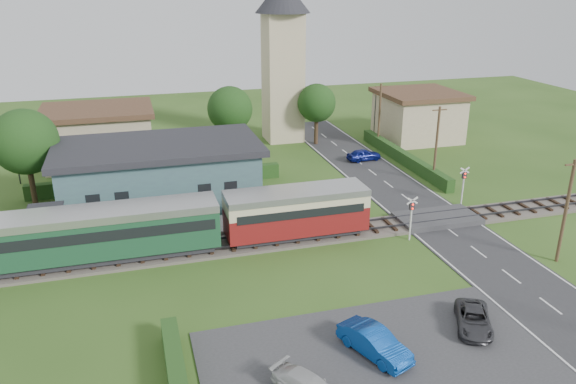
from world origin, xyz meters
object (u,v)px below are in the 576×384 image
object	(u,v)px
train	(39,239)
pedestrian_far	(76,232)
house_west	(99,135)
car_park_blue	(374,342)
station_building	(160,175)
church_tower	(283,49)
pedestrian_near	(243,212)
car_park_dark	(474,319)
car_on_road	(364,155)
house_east	(418,115)
crossing_signal_far	(464,180)
crossing_signal_near	(411,212)
equipment_hut	(47,225)

from	to	relation	value
train	pedestrian_far	distance (m)	3.33
house_west	car_park_blue	size ratio (longest dim) A/B	2.66
station_building	church_tower	xyz separation A→B (m)	(15.00, 17.01, 7.53)
pedestrian_far	station_building	bearing A→B (deg)	-28.91
house_west	pedestrian_near	size ratio (longest dim) A/B	6.35
train	car_park_dark	world-z (taller)	train
house_west	car_on_road	distance (m)	26.78
car_on_road	car_park_dark	distance (m)	29.57
car_on_road	house_east	bearing A→B (deg)	-61.54
house_east	crossing_signal_far	bearing A→B (deg)	-108.08
station_building	crossing_signal_near	distance (m)	19.98
house_west	car_on_road	size ratio (longest dim) A/B	3.08
station_building	pedestrian_far	world-z (taller)	station_building
pedestrian_far	car_park_dark	bearing A→B (deg)	-112.44
train	car_park_dark	bearing A→B (deg)	-30.28
house_west	train	bearing A→B (deg)	-97.61
house_west	car_park_dark	xyz separation A→B (m)	(19.50, -36.18, -2.20)
equipment_hut	crossing_signal_near	distance (m)	25.04
house_west	pedestrian_far	distance (m)	20.51
equipment_hut	house_west	size ratio (longest dim) A/B	0.24
church_tower	car_park_dark	distance (m)	40.35
house_west	car_on_road	world-z (taller)	house_west
church_tower	car_on_road	bearing A→B (deg)	-61.01
house_east	car_on_road	xyz separation A→B (m)	(-9.31, -6.26, -2.15)
crossing_signal_near	crossing_signal_far	distance (m)	8.65
church_tower	train	bearing A→B (deg)	-131.58
car_on_road	car_park_blue	distance (m)	31.92
house_east	car_park_dark	distance (m)	38.51
house_west	house_east	bearing A→B (deg)	-1.64
house_east	crossing_signal_far	xyz separation A→B (m)	(-6.40, -19.61, -0.66)
station_building	car_on_road	xyz separation A→B (m)	(20.69, 6.74, -2.05)
house_east	house_west	bearing A→B (deg)	178.36
train	house_east	size ratio (longest dim) A/B	4.91
church_tower	pedestrian_far	size ratio (longest dim) A/B	10.46
house_west	crossing_signal_near	distance (m)	33.22
church_tower	car_park_blue	distance (m)	41.40
equipment_hut	crossing_signal_far	size ratio (longest dim) A/B	0.78
train	crossing_signal_far	xyz separation A→B (m)	(31.67, 2.39, -0.04)
church_tower	car_park_blue	world-z (taller)	church_tower
crossing_signal_near	pedestrian_far	bearing A→B (deg)	167.55
crossing_signal_far	car_park_blue	world-z (taller)	crossing_signal_far
crossing_signal_far	pedestrian_near	distance (m)	18.14
house_west	car_on_road	xyz separation A→B (m)	(25.69, -7.26, -2.15)
house_west	car_park_dark	bearing A→B (deg)	-61.68
house_east	car_park_dark	world-z (taller)	house_east
car_on_road	pedestrian_far	distance (m)	29.90
car_park_blue	pedestrian_near	world-z (taller)	pedestrian_near
church_tower	crossing_signal_near	size ratio (longest dim) A/B	5.37
house_west	pedestrian_far	size ratio (longest dim) A/B	6.42
car_park_dark	church_tower	bearing A→B (deg)	116.18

